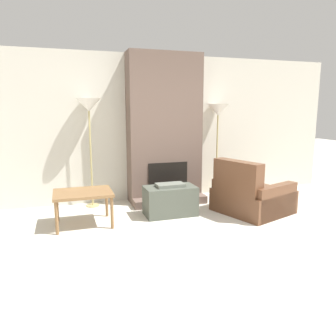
{
  "coord_description": "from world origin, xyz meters",
  "views": [
    {
      "loc": [
        -1.74,
        -2.88,
        1.65
      ],
      "look_at": [
        0.0,
        2.47,
        0.63
      ],
      "focal_mm": 35.0,
      "sensor_mm": 36.0,
      "label": 1
    }
  ],
  "objects_px": {
    "armchair": "(249,197)",
    "floor_lamp_left": "(89,110)",
    "side_table": "(83,195)",
    "ottoman": "(170,200)",
    "floor_lamp_right": "(218,114)"
  },
  "relations": [
    {
      "from": "armchair",
      "to": "floor_lamp_left",
      "type": "relative_size",
      "value": 0.7
    },
    {
      "from": "armchair",
      "to": "floor_lamp_right",
      "type": "xyz_separation_m",
      "value": [
        -0.03,
        1.14,
        1.3
      ]
    },
    {
      "from": "ottoman",
      "to": "side_table",
      "type": "distance_m",
      "value": 1.34
    },
    {
      "from": "side_table",
      "to": "floor_lamp_left",
      "type": "height_order",
      "value": "floor_lamp_left"
    },
    {
      "from": "floor_lamp_left",
      "to": "side_table",
      "type": "bearing_deg",
      "value": -102.77
    },
    {
      "from": "armchair",
      "to": "ottoman",
      "type": "bearing_deg",
      "value": 58.31
    },
    {
      "from": "armchair",
      "to": "floor_lamp_right",
      "type": "height_order",
      "value": "floor_lamp_right"
    },
    {
      "from": "side_table",
      "to": "floor_lamp_left",
      "type": "bearing_deg",
      "value": 77.23
    },
    {
      "from": "floor_lamp_left",
      "to": "floor_lamp_right",
      "type": "xyz_separation_m",
      "value": [
        2.34,
        0.0,
        -0.08
      ]
    },
    {
      "from": "ottoman",
      "to": "armchair",
      "type": "relative_size",
      "value": 0.63
    },
    {
      "from": "ottoman",
      "to": "floor_lamp_right",
      "type": "height_order",
      "value": "floor_lamp_right"
    },
    {
      "from": "armchair",
      "to": "floor_lamp_left",
      "type": "bearing_deg",
      "value": 44.97
    },
    {
      "from": "side_table",
      "to": "floor_lamp_left",
      "type": "distance_m",
      "value": 1.52
    },
    {
      "from": "armchair",
      "to": "floor_lamp_right",
      "type": "relative_size",
      "value": 0.73
    },
    {
      "from": "armchair",
      "to": "side_table",
      "type": "distance_m",
      "value": 2.59
    }
  ]
}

